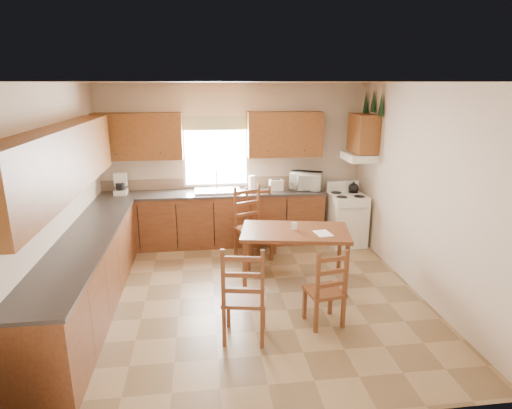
{
  "coord_description": "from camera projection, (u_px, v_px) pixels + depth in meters",
  "views": [
    {
      "loc": [
        -0.53,
        -5.06,
        2.69
      ],
      "look_at": [
        0.15,
        0.3,
        1.15
      ],
      "focal_mm": 30.0,
      "sensor_mm": 36.0,
      "label": 1
    }
  ],
  "objects": [
    {
      "name": "floor",
      "position": [
        248.0,
        295.0,
        5.63
      ],
      "size": [
        4.5,
        4.5,
        0.0
      ],
      "primitive_type": "plane",
      "color": "#8D724D",
      "rests_on": "ground"
    },
    {
      "name": "ceiling",
      "position": [
        246.0,
        82.0,
        4.89
      ],
      "size": [
        4.5,
        4.5,
        0.0
      ],
      "primitive_type": "plane",
      "color": "#905D2B",
      "rests_on": "floor"
    },
    {
      "name": "wall_left",
      "position": [
        56.0,
        202.0,
        4.99
      ],
      "size": [
        4.5,
        4.5,
        0.0
      ],
      "primitive_type": "plane",
      "color": "beige",
      "rests_on": "floor"
    },
    {
      "name": "wall_right",
      "position": [
        419.0,
        190.0,
        5.54
      ],
      "size": [
        4.5,
        4.5,
        0.0
      ],
      "primitive_type": "plane",
      "color": "beige",
      "rests_on": "floor"
    },
    {
      "name": "wall_back",
      "position": [
        233.0,
        163.0,
        7.41
      ],
      "size": [
        4.5,
        4.5,
        0.0
      ],
      "primitive_type": "plane",
      "color": "beige",
      "rests_on": "floor"
    },
    {
      "name": "wall_front",
      "position": [
        280.0,
        274.0,
        3.12
      ],
      "size": [
        4.5,
        4.5,
        0.0
      ],
      "primitive_type": "plane",
      "color": "beige",
      "rests_on": "floor"
    },
    {
      "name": "lower_cab_back",
      "position": [
        214.0,
        219.0,
        7.33
      ],
      "size": [
        3.75,
        0.6,
        0.88
      ],
      "primitive_type": "cube",
      "color": "brown",
      "rests_on": "floor"
    },
    {
      "name": "lower_cab_left",
      "position": [
        88.0,
        277.0,
        5.13
      ],
      "size": [
        0.6,
        3.6,
        0.88
      ],
      "primitive_type": "cube",
      "color": "brown",
      "rests_on": "floor"
    },
    {
      "name": "counter_back",
      "position": [
        213.0,
        193.0,
        7.2
      ],
      "size": [
        3.75,
        0.63,
        0.04
      ],
      "primitive_type": "cube",
      "color": "#3A3432",
      "rests_on": "lower_cab_back"
    },
    {
      "name": "counter_left",
      "position": [
        83.0,
        242.0,
        5.01
      ],
      "size": [
        0.63,
        3.6,
        0.04
      ],
      "primitive_type": "cube",
      "color": "#3A3432",
      "rests_on": "lower_cab_left"
    },
    {
      "name": "backsplash",
      "position": [
        212.0,
        183.0,
        7.45
      ],
      "size": [
        3.75,
        0.01,
        0.18
      ],
      "primitive_type": "cube",
      "color": "#856B54",
      "rests_on": "counter_back"
    },
    {
      "name": "upper_cab_back_left",
      "position": [
        138.0,
        136.0,
        6.93
      ],
      "size": [
        1.41,
        0.33,
        0.75
      ],
      "primitive_type": "cube",
      "color": "brown",
      "rests_on": "wall_back"
    },
    {
      "name": "upper_cab_back_right",
      "position": [
        284.0,
        134.0,
        7.22
      ],
      "size": [
        1.25,
        0.33,
        0.75
      ],
      "primitive_type": "cube",
      "color": "brown",
      "rests_on": "wall_back"
    },
    {
      "name": "upper_cab_left",
      "position": [
        61.0,
        161.0,
        4.73
      ],
      "size": [
        0.33,
        3.6,
        0.75
      ],
      "primitive_type": "cube",
      "color": "brown",
      "rests_on": "wall_left"
    },
    {
      "name": "upper_cab_stove",
      "position": [
        363.0,
        133.0,
        6.94
      ],
      "size": [
        0.33,
        0.62,
        0.62
      ],
      "primitive_type": "cube",
      "color": "brown",
      "rests_on": "wall_right"
    },
    {
      "name": "range_hood",
      "position": [
        359.0,
        157.0,
        7.04
      ],
      "size": [
        0.44,
        0.62,
        0.12
      ],
      "primitive_type": "cube",
      "color": "white",
      "rests_on": "wall_right"
    },
    {
      "name": "window_frame",
      "position": [
        216.0,
        152.0,
        7.29
      ],
      "size": [
        1.13,
        0.02,
        1.18
      ],
      "primitive_type": "cube",
      "color": "white",
      "rests_on": "wall_back"
    },
    {
      "name": "window_pane",
      "position": [
        216.0,
        152.0,
        7.29
      ],
      "size": [
        1.05,
        0.01,
        1.1
      ],
      "primitive_type": "cube",
      "color": "white",
      "rests_on": "wall_back"
    },
    {
      "name": "window_valance",
      "position": [
        215.0,
        123.0,
        7.12
      ],
      "size": [
        1.19,
        0.01,
        0.24
      ],
      "primitive_type": "cube",
      "color": "#576E3A",
      "rests_on": "wall_back"
    },
    {
      "name": "sink_basin",
      "position": [
        217.0,
        191.0,
        7.2
      ],
      "size": [
        0.75,
        0.45,
        0.04
      ],
      "primitive_type": "cube",
      "color": "silver",
      "rests_on": "counter_back"
    },
    {
      "name": "pine_decal_a",
      "position": [
        381.0,
        104.0,
        6.52
      ],
      "size": [
        0.22,
        0.22,
        0.36
      ],
      "primitive_type": "cone",
      "color": "black",
      "rests_on": "wall_right"
    },
    {
      "name": "pine_decal_b",
      "position": [
        373.0,
        101.0,
        6.81
      ],
      "size": [
        0.22,
        0.22,
        0.36
      ],
      "primitive_type": "cone",
      "color": "black",
      "rests_on": "wall_right"
    },
    {
      "name": "pine_decal_c",
      "position": [
        366.0,
        102.0,
        7.13
      ],
      "size": [
        0.22,
        0.22,
        0.36
      ],
      "primitive_type": "cone",
      "color": "black",
      "rests_on": "wall_right"
    },
    {
      "name": "stove",
      "position": [
        346.0,
        220.0,
        7.32
      ],
      "size": [
        0.61,
        0.63,
        0.86
      ],
      "primitive_type": "cube",
      "rotation": [
        0.0,
        0.0,
        0.06
      ],
      "color": "white",
      "rests_on": "floor"
    },
    {
      "name": "coffeemaker",
      "position": [
        120.0,
        184.0,
        7.01
      ],
      "size": [
        0.22,
        0.25,
        0.34
      ],
      "primitive_type": "cube",
      "rotation": [
        0.0,
        0.0,
        0.06
      ],
      "color": "white",
      "rests_on": "counter_back"
    },
    {
      "name": "paper_towel",
      "position": [
        252.0,
        183.0,
        7.26
      ],
      "size": [
        0.13,
        0.13,
        0.26
      ],
      "primitive_type": "cylinder",
      "rotation": [
        0.0,
        0.0,
        0.13
      ],
      "color": "white",
      "rests_on": "counter_back"
    },
    {
      "name": "toaster",
      "position": [
        276.0,
        185.0,
        7.29
      ],
      "size": [
        0.23,
        0.15,
        0.18
      ],
      "primitive_type": "cube",
      "rotation": [
        0.0,
        0.0,
        0.05
      ],
      "color": "white",
      "rests_on": "counter_back"
    },
    {
      "name": "microwave",
      "position": [
        306.0,
        181.0,
        7.35
      ],
      "size": [
        0.59,
        0.5,
        0.3
      ],
      "primitive_type": "imported",
      "rotation": [
        0.0,
        0.0,
        -0.35
      ],
      "color": "white",
      "rests_on": "counter_back"
    },
    {
      "name": "dining_table",
      "position": [
        294.0,
        257.0,
        5.89
      ],
      "size": [
        1.57,
        1.08,
        0.77
      ],
      "primitive_type": "cube",
      "rotation": [
        0.0,
        0.0,
        -0.19
      ],
      "color": "brown",
      "rests_on": "floor"
    },
    {
      "name": "chair_near_left",
      "position": [
        244.0,
        292.0,
        4.56
      ],
      "size": [
        0.53,
        0.51,
        1.09
      ],
      "primitive_type": "cube",
      "rotation": [
        0.0,
        0.0,
        2.96
      ],
      "color": "brown",
      "rests_on": "floor"
    },
    {
      "name": "chair_near_right",
      "position": [
        325.0,
        286.0,
        4.85
      ],
      "size": [
        0.45,
        0.44,
        0.94
      ],
      "primitive_type": "cube",
      "rotation": [
        0.0,
        0.0,
        3.32
      ],
      "color": "brown",
      "rests_on": "floor"
    },
    {
      "name": "chair_far_left",
      "position": [
        261.0,
        221.0,
        6.96
      ],
      "size": [
        0.49,
        0.47,
        1.05
      ],
      "primitive_type": "cube",
      "rotation": [
        0.0,
        0.0,
        0.12
      ],
      "color": "brown",
      "rests_on": "floor"
    },
    {
      "name": "chair_far_right",
      "position": [
        253.0,
        224.0,
        6.64
      ],
      "size": [
        0.62,
        0.61,
        1.14
      ],
      "primitive_type": "cube",
      "rotation": [
        0.0,
        0.0,
        0.41
      ],
      "color": "brown",
      "rests_on": "floor"
    },
    {
      "name": "table_paper",
      "position": [
        323.0,
        233.0,
        5.66
      ],
      "size": [
        0.23,
        0.29,
        0.0
      ],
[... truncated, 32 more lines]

